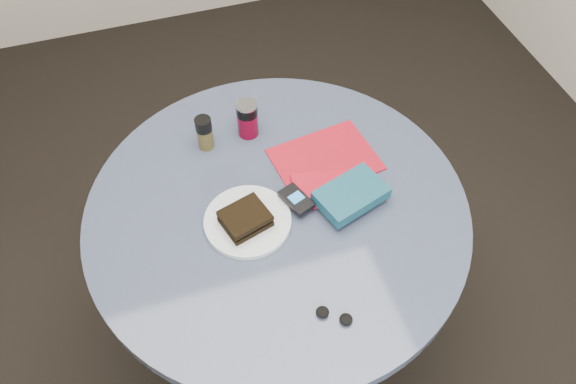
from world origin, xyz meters
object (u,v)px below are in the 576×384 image
object	(u,v)px
red_book	(325,189)
sandwich	(245,219)
soda_can	(247,119)
magazine	(325,159)
mp3_player	(296,199)
table	(278,241)
plate	(248,221)
headphones	(334,316)
pepper_grinder	(205,133)
novel	(351,195)

from	to	relation	value
red_book	sandwich	bearing A→B (deg)	-158.63
soda_can	magazine	size ratio (longest dim) A/B	0.41
mp3_player	table	bearing A→B (deg)	166.02
table	plate	world-z (taller)	plate
mp3_player	headphones	size ratio (longest dim) A/B	1.20
magazine	mp3_player	size ratio (longest dim) A/B	2.64
sandwich	magazine	distance (m)	0.31
plate	pepper_grinder	distance (m)	0.30
pepper_grinder	magazine	size ratio (longest dim) A/B	0.38
table	pepper_grinder	size ratio (longest dim) A/B	9.53
novel	mp3_player	world-z (taller)	novel
plate	soda_can	bearing A→B (deg)	74.19
plate	mp3_player	world-z (taller)	mp3_player
magazine	headphones	distance (m)	0.47
plate	novel	bearing A→B (deg)	-4.67
mp3_player	pepper_grinder	bearing A→B (deg)	122.31
soda_can	headphones	world-z (taller)	soda_can
magazine	red_book	world-z (taller)	red_book
mp3_player	headphones	bearing A→B (deg)	-93.14
sandwich	pepper_grinder	world-z (taller)	pepper_grinder
plate	sandwich	distance (m)	0.03
sandwich	soda_can	bearing A→B (deg)	73.42
novel	mp3_player	distance (m)	0.14
pepper_grinder	mp3_player	size ratio (longest dim) A/B	1.01
soda_can	pepper_grinder	xyz separation A→B (m)	(-0.13, -0.01, -0.00)
soda_can	novel	bearing A→B (deg)	-60.44
red_book	novel	xyz separation A→B (m)	(0.05, -0.06, 0.02)
red_book	plate	bearing A→B (deg)	-160.53
table	magazine	distance (m)	0.27
soda_can	headphones	distance (m)	0.62
magazine	red_book	bearing A→B (deg)	-118.05
table	headphones	xyz separation A→B (m)	(0.03, -0.34, 0.17)
table	magazine	bearing A→B (deg)	32.73
sandwich	headphones	world-z (taller)	sandwich
red_book	novel	size ratio (longest dim) A/B	0.97
plate	soda_can	xyz separation A→B (m)	(0.09, 0.30, 0.05)
plate	red_book	world-z (taller)	red_book
plate	pepper_grinder	bearing A→B (deg)	97.94
sandwich	headphones	size ratio (longest dim) A/B	1.53
soda_can	novel	world-z (taller)	soda_can
pepper_grinder	headphones	bearing A→B (deg)	-75.36
pepper_grinder	mp3_player	bearing A→B (deg)	-57.69
soda_can	pepper_grinder	distance (m)	0.13
plate	pepper_grinder	world-z (taller)	pepper_grinder
sandwich	novel	world-z (taller)	same
plate	headphones	xyz separation A→B (m)	(0.12, -0.31, 0.00)
magazine	headphones	size ratio (longest dim) A/B	3.16
pepper_grinder	novel	world-z (taller)	pepper_grinder
magazine	novel	world-z (taller)	novel
novel	headphones	world-z (taller)	novel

